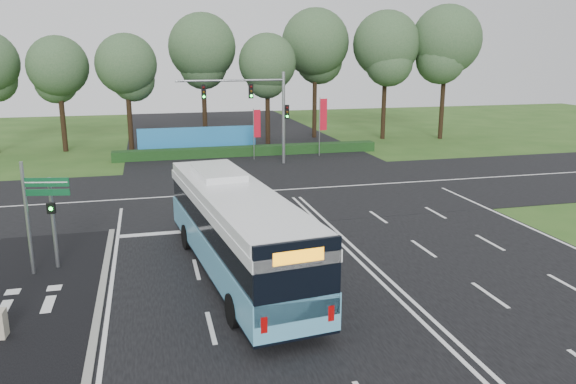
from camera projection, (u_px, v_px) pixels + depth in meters
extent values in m
plane|color=#2C521B|center=(353.00, 256.00, 23.85)|extent=(120.00, 120.00, 0.00)
cube|color=black|center=(353.00, 256.00, 23.85)|extent=(20.00, 120.00, 0.04)
cube|color=black|center=(285.00, 190.00, 35.13)|extent=(120.00, 14.00, 0.05)
cube|color=black|center=(20.00, 321.00, 18.05)|extent=(5.00, 18.00, 0.06)
cube|color=gray|center=(98.00, 312.00, 18.61)|extent=(0.25, 18.00, 0.12)
cube|color=#58A6CC|center=(237.00, 247.00, 21.56)|extent=(4.12, 13.05, 1.18)
cube|color=black|center=(237.00, 260.00, 21.69)|extent=(4.08, 12.98, 0.32)
cube|color=black|center=(236.00, 221.00, 21.30)|extent=(3.99, 12.84, 1.02)
cube|color=white|center=(236.00, 204.00, 21.15)|extent=(4.12, 13.05, 0.37)
cube|color=white|center=(235.00, 195.00, 21.06)|extent=(4.00, 12.53, 0.37)
cube|color=white|center=(218.00, 172.00, 23.40)|extent=(2.06, 3.38, 0.27)
cube|color=black|center=(298.00, 281.00, 15.53)|extent=(2.59, 0.41, 2.35)
cube|color=orange|center=(298.00, 256.00, 15.31)|extent=(1.49, 0.23, 0.37)
cylinder|color=black|center=(187.00, 237.00, 24.57)|extent=(0.42, 1.14, 1.11)
cylinder|color=black|center=(242.00, 231.00, 25.43)|extent=(0.42, 1.14, 1.11)
cylinder|color=black|center=(233.00, 310.00, 17.59)|extent=(0.42, 1.14, 1.11)
cylinder|color=black|center=(307.00, 298.00, 18.45)|extent=(0.42, 1.14, 1.11)
cylinder|color=gray|center=(54.00, 224.00, 22.05)|extent=(0.15, 0.15, 3.73)
cube|color=black|center=(51.00, 208.00, 21.71)|extent=(0.32, 0.24, 0.43)
sphere|color=#19F233|center=(51.00, 209.00, 21.62)|extent=(0.15, 0.15, 0.15)
cylinder|color=gray|center=(28.00, 220.00, 21.29)|extent=(0.13, 0.13, 4.49)
cube|color=#0D4B27|center=(46.00, 182.00, 20.98)|extent=(1.66, 0.39, 0.34)
cube|color=#0D4B27|center=(47.00, 192.00, 21.07)|extent=(1.66, 0.39, 0.25)
cube|color=white|center=(46.00, 182.00, 20.94)|extent=(1.54, 0.32, 0.04)
cylinder|color=gray|center=(254.00, 135.00, 44.60)|extent=(0.06, 0.06, 4.09)
cube|color=red|center=(257.00, 124.00, 44.49)|extent=(0.55, 0.11, 2.18)
cylinder|color=gray|center=(320.00, 127.00, 46.12)|extent=(0.08, 0.08, 4.83)
cube|color=red|center=(323.00, 115.00, 46.03)|extent=(0.64, 0.18, 2.58)
cylinder|color=gray|center=(284.00, 118.00, 42.76)|extent=(0.24, 0.24, 7.00)
cylinder|color=gray|center=(231.00, 80.00, 41.10)|extent=(8.00, 0.16, 0.16)
cube|color=black|center=(251.00, 91.00, 41.65)|extent=(0.32, 0.28, 1.05)
cube|color=black|center=(204.00, 92.00, 40.82)|extent=(0.32, 0.28, 1.05)
cube|color=black|center=(287.00, 112.00, 42.70)|extent=(0.32, 0.28, 1.05)
cube|color=black|center=(249.00, 151.00, 46.80)|extent=(22.00, 1.20, 0.80)
cube|color=#2276B9|center=(198.00, 140.00, 48.03)|extent=(10.00, 0.30, 2.20)
cylinder|color=black|center=(62.00, 112.00, 48.13)|extent=(0.44, 0.44, 6.91)
sphere|color=#2F4F2E|center=(58.00, 66.00, 47.20)|extent=(5.09, 5.09, 5.09)
cylinder|color=black|center=(129.00, 110.00, 48.83)|extent=(0.44, 0.44, 7.05)
sphere|color=#2F4F2E|center=(126.00, 64.00, 47.89)|extent=(5.20, 5.20, 5.20)
cylinder|color=black|center=(204.00, 98.00, 52.76)|extent=(0.44, 0.44, 8.43)
sphere|color=#2F4F2E|center=(202.00, 47.00, 51.63)|extent=(6.21, 6.21, 6.21)
cylinder|color=black|center=(268.00, 106.00, 51.97)|extent=(0.44, 0.44, 7.14)
sphere|color=#2F4F2E|center=(267.00, 62.00, 51.02)|extent=(5.26, 5.26, 5.26)
cylinder|color=black|center=(315.00, 93.00, 55.68)|extent=(0.44, 0.44, 8.88)
sphere|color=#2F4F2E|center=(315.00, 42.00, 54.49)|extent=(6.54, 6.54, 6.54)
cylinder|color=black|center=(384.00, 95.00, 55.03)|extent=(0.44, 0.44, 8.70)
sphere|color=#2F4F2E|center=(386.00, 44.00, 53.86)|extent=(6.41, 6.41, 6.41)
cylinder|color=black|center=(443.00, 93.00, 55.05)|extent=(0.44, 0.44, 9.07)
sphere|color=#2F4F2E|center=(446.00, 40.00, 53.83)|extent=(6.68, 6.68, 6.68)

